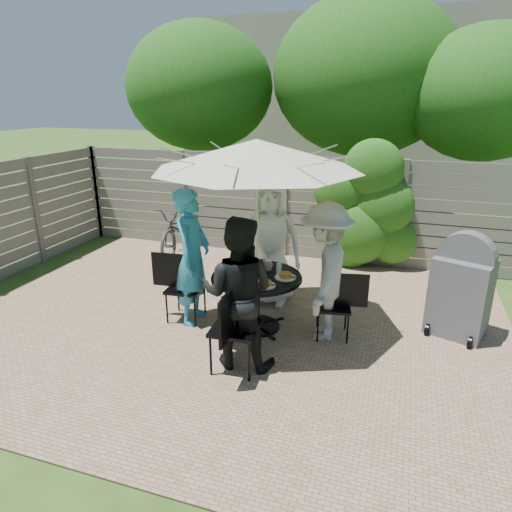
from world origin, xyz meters
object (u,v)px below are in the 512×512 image
(person_left, at_px, (193,258))
(glass_right, at_px, (279,269))
(person_right, at_px, (325,272))
(plate_extra, at_px, (266,284))
(syrup_jug, at_px, (253,267))
(bbq_grill, at_px, (461,290))
(plate_left, at_px, (228,271))
(person_front, at_px, (238,294))
(plate_right, at_px, (285,276))
(chair_left, at_px, (185,301))
(chair_front, at_px, (235,345))
(glass_left, at_px, (234,271))
(glass_front, at_px, (260,279))
(plate_back, at_px, (263,263))
(bicycle, at_px, (182,228))
(chair_back, at_px, (272,281))
(plate_front, at_px, (249,285))
(patio_table, at_px, (257,292))
(umbrella, at_px, (257,155))
(person_back, at_px, (271,242))
(coffee_cup, at_px, (268,265))
(glass_back, at_px, (253,262))
(chair_right, at_px, (334,318))

(person_left, height_order, glass_right, person_left)
(person_left, distance_m, person_right, 1.66)
(plate_extra, distance_m, glass_right, 0.42)
(syrup_jug, height_order, bbq_grill, bbq_grill)
(person_left, relative_size, plate_left, 6.79)
(person_front, distance_m, plate_right, 0.91)
(chair_left, distance_m, chair_front, 1.37)
(chair_left, height_order, glass_left, chair_left)
(glass_left, height_order, glass_front, same)
(person_right, bearing_deg, plate_back, -113.45)
(glass_front, bearing_deg, bicycle, 132.09)
(chair_back, bearing_deg, plate_front, -4.71)
(glass_left, bearing_deg, patio_table, 26.65)
(person_front, bearing_deg, plate_right, -113.45)
(umbrella, distance_m, plate_right, 1.48)
(chair_back, xyz_separation_m, glass_left, (-0.17, -1.09, 0.54))
(person_right, relative_size, bicycle, 0.95)
(chair_front, distance_m, bbq_grill, 2.82)
(plate_front, bearing_deg, plate_back, 94.65)
(umbrella, distance_m, chair_left, 2.14)
(person_back, relative_size, bicycle, 1.01)
(person_right, relative_size, glass_right, 12.03)
(person_left, relative_size, coffee_cup, 14.72)
(person_back, relative_size, bbq_grill, 1.35)
(chair_back, xyz_separation_m, glass_back, (-0.05, -0.71, 0.54))
(plate_extra, distance_m, bicycle, 3.66)
(patio_table, xyz_separation_m, chair_front, (0.08, -0.96, -0.20))
(person_back, height_order, plate_front, person_back)
(chair_back, distance_m, chair_right, 1.36)
(person_front, xyz_separation_m, person_right, (0.76, 0.89, 0.00))
(glass_left, bearing_deg, person_left, 174.23)
(person_left, height_order, plate_back, person_left)
(person_front, bearing_deg, chair_left, -40.68)
(person_back, relative_size, plate_extra, 7.45)
(plate_front, xyz_separation_m, glass_left, (-0.28, 0.23, 0.05))
(chair_left, relative_size, plate_extra, 3.81)
(person_front, distance_m, syrup_jug, 0.88)
(plate_extra, distance_m, glass_front, 0.10)
(chair_left, relative_size, plate_front, 3.52)
(person_left, bearing_deg, coffee_cup, -76.69)
(person_right, bearing_deg, plate_front, -66.55)
(bbq_grill, bearing_deg, plate_extra, -137.08)
(glass_front, relative_size, bbq_grill, 0.11)
(plate_left, relative_size, bicycle, 0.15)
(chair_right, distance_m, glass_right, 0.89)
(plate_left, distance_m, glass_right, 0.63)
(person_right, distance_m, plate_back, 0.91)
(chair_front, height_order, glass_back, chair_front)
(chair_left, xyz_separation_m, plate_left, (0.60, 0.05, 0.47))
(umbrella, height_order, person_left, umbrella)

